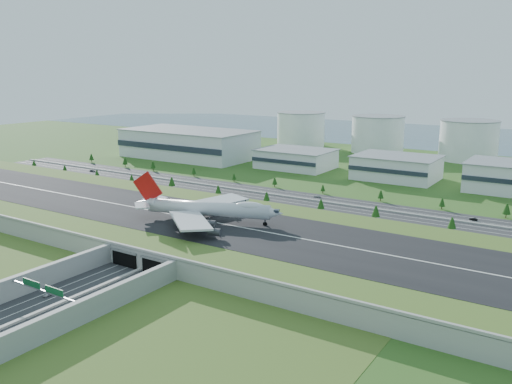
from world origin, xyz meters
The scene contains 19 objects.
ground centered at (0.00, 0.00, 0.00)m, with size 1200.00×1200.00×0.00m, color #295C1C.
airfield_deck centered at (0.00, -0.09, 4.12)m, with size 520.00×100.00×9.20m.
underpass_road centered at (0.00, -99.42, 3.43)m, with size 38.80×120.40×8.00m.
sign_gantry_near centered at (0.00, -95.04, 6.95)m, with size 38.70×0.70×9.80m.
north_expressway centered at (0.00, 95.00, 0.06)m, with size 560.00×36.00×0.12m, color #28282B.
tree_row centered at (23.48, 94.94, 4.64)m, with size 509.26×48.62×8.26m.
hangar_west centered at (-170.00, 185.00, 12.50)m, with size 120.00×60.00×25.00m, color silver.
hangar_mid_a centered at (-60.00, 190.00, 7.50)m, with size 58.00×42.00×15.00m, color silver.
hangar_mid_b centered at (25.00, 190.00, 8.50)m, with size 58.00×42.00×17.00m, color silver.
fuel_tank_a centered at (-120.00, 310.00, 17.50)m, with size 50.00×50.00×35.00m, color silver.
fuel_tank_b centered at (-35.00, 310.00, 17.50)m, with size 50.00×50.00×35.00m, color silver.
fuel_tank_c centered at (50.00, 310.00, 17.50)m, with size 50.00×50.00×35.00m, color silver.
bay_water centered at (0.00, 480.00, 0.03)m, with size 1200.00×260.00×0.06m, color #355466.
boeing_747 centered at (-4.06, -0.22, 14.62)m, with size 73.23×68.11×23.44m.
car_0 centered at (-9.49, -86.50, 0.88)m, with size 1.79×4.46×1.52m, color #B8B8BD.
car_2 centered at (8.99, -79.41, 0.87)m, with size 2.47×5.37×1.49m, color #0B0D3B.
car_4 centered at (-187.17, 86.19, 0.97)m, with size 2.01×4.99×1.70m, color #5E5E63.
car_5 centered at (97.85, 101.39, 0.84)m, with size 1.52×4.35×1.43m, color black.
car_7 centered at (2.27, 104.65, 0.81)m, with size 1.93×4.75×1.38m, color silver.
Camera 1 is at (152.09, -198.61, 79.69)m, focal length 38.00 mm.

